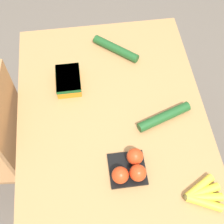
# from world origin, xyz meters

# --- Properties ---
(ground_plane) EXTENTS (12.00, 12.00, 0.00)m
(ground_plane) POSITION_xyz_m (0.00, 0.00, 0.00)
(ground_plane) COLOR #665B51
(dining_table) EXTENTS (1.22, 0.90, 0.75)m
(dining_table) POSITION_xyz_m (0.00, 0.00, 0.65)
(dining_table) COLOR #B27F4C
(dining_table) RESTS_ON ground_plane
(banana_bunch) EXTENTS (0.16, 0.16, 0.03)m
(banana_bunch) POSITION_xyz_m (-0.43, -0.31, 0.77)
(banana_bunch) COLOR brown
(banana_bunch) RESTS_ON dining_table
(tomato_pack) EXTENTS (0.16, 0.16, 0.08)m
(tomato_pack) POSITION_xyz_m (-0.29, -0.04, 0.79)
(tomato_pack) COLOR black
(tomato_pack) RESTS_ON dining_table
(carrot_bag) EXTENTS (0.17, 0.12, 0.06)m
(carrot_bag) POSITION_xyz_m (0.21, 0.19, 0.79)
(carrot_bag) COLOR orange
(carrot_bag) RESTS_ON dining_table
(cucumber_near) EXTENTS (0.21, 0.23, 0.05)m
(cucumber_near) POSITION_xyz_m (0.40, -0.07, 0.78)
(cucumber_near) COLOR #1E5123
(cucumber_near) RESTS_ON dining_table
(cucumber_far) EXTENTS (0.13, 0.27, 0.05)m
(cucumber_far) POSITION_xyz_m (-0.05, -0.24, 0.78)
(cucumber_far) COLOR #1E5123
(cucumber_far) RESTS_ON dining_table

